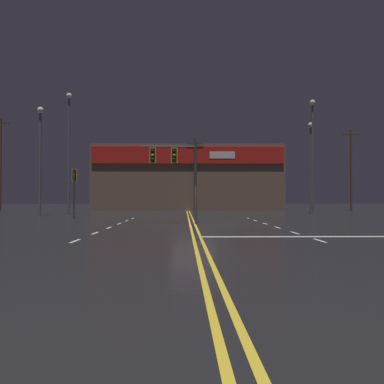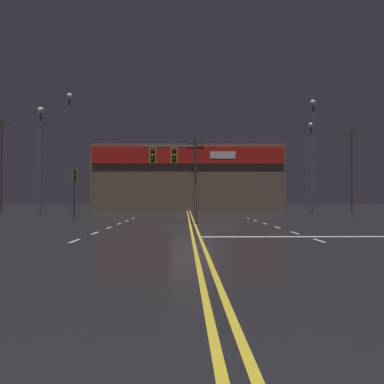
{
  "view_description": "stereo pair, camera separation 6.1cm",
  "coord_description": "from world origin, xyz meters",
  "px_view_note": "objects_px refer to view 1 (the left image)",
  "views": [
    {
      "loc": [
        -0.54,
        -24.95,
        1.58
      ],
      "look_at": [
        0.0,
        2.74,
        2.0
      ],
      "focal_mm": 40.0,
      "sensor_mm": 36.0,
      "label": 1
    },
    {
      "loc": [
        -0.48,
        -24.95,
        1.58
      ],
      "look_at": [
        0.0,
        2.74,
        2.0
      ],
      "focal_mm": 40.0,
      "sensor_mm": 36.0,
      "label": 2
    }
  ],
  "objects_px": {
    "traffic_signal_median": "(173,162)",
    "traffic_signal_corner_northwest": "(74,182)",
    "streetlight_near_left": "(313,143)",
    "streetlight_far_median": "(40,147)",
    "streetlight_near_right": "(69,139)",
    "streetlight_median_approach": "(311,155)"
  },
  "relations": [
    {
      "from": "traffic_signal_median",
      "to": "traffic_signal_corner_northwest",
      "type": "relative_size",
      "value": 1.28
    },
    {
      "from": "streetlight_near_left",
      "to": "streetlight_far_median",
      "type": "relative_size",
      "value": 1.18
    },
    {
      "from": "traffic_signal_median",
      "to": "streetlight_near_left",
      "type": "distance_m",
      "value": 21.41
    },
    {
      "from": "traffic_signal_median",
      "to": "streetlight_far_median",
      "type": "xyz_separation_m",
      "value": [
        -12.15,
        11.7,
        2.38
      ]
    },
    {
      "from": "traffic_signal_median",
      "to": "streetlight_near_left",
      "type": "height_order",
      "value": "streetlight_near_left"
    },
    {
      "from": "streetlight_near_right",
      "to": "streetlight_median_approach",
      "type": "height_order",
      "value": "streetlight_near_right"
    },
    {
      "from": "streetlight_median_approach",
      "to": "streetlight_near_left",
      "type": "bearing_deg",
      "value": -103.09
    },
    {
      "from": "traffic_signal_corner_northwest",
      "to": "streetlight_near_right",
      "type": "height_order",
      "value": "streetlight_near_right"
    },
    {
      "from": "traffic_signal_median",
      "to": "streetlight_median_approach",
      "type": "xyz_separation_m",
      "value": [
        14.34,
        19.13,
        2.39
      ]
    },
    {
      "from": "traffic_signal_corner_northwest",
      "to": "streetlight_near_right",
      "type": "relative_size",
      "value": 0.33
    },
    {
      "from": "traffic_signal_corner_northwest",
      "to": "streetlight_median_approach",
      "type": "xyz_separation_m",
      "value": [
        22.44,
        11.37,
        3.31
      ]
    },
    {
      "from": "traffic_signal_median",
      "to": "streetlight_near_right",
      "type": "relative_size",
      "value": 0.42
    },
    {
      "from": "traffic_signal_corner_northwest",
      "to": "streetlight_far_median",
      "type": "bearing_deg",
      "value": 135.76
    },
    {
      "from": "streetlight_near_right",
      "to": "streetlight_far_median",
      "type": "height_order",
      "value": "streetlight_near_right"
    },
    {
      "from": "traffic_signal_median",
      "to": "streetlight_far_median",
      "type": "relative_size",
      "value": 0.52
    },
    {
      "from": "streetlight_near_left",
      "to": "streetlight_far_median",
      "type": "height_order",
      "value": "streetlight_near_left"
    },
    {
      "from": "streetlight_near_right",
      "to": "traffic_signal_median",
      "type": "bearing_deg",
      "value": -55.64
    },
    {
      "from": "traffic_signal_corner_northwest",
      "to": "streetlight_median_approach",
      "type": "distance_m",
      "value": 25.37
    },
    {
      "from": "traffic_signal_median",
      "to": "streetlight_near_right",
      "type": "distance_m",
      "value": 19.17
    },
    {
      "from": "traffic_signal_corner_northwest",
      "to": "streetlight_far_median",
      "type": "xyz_separation_m",
      "value": [
        -4.05,
        3.94,
        3.29
      ]
    },
    {
      "from": "traffic_signal_median",
      "to": "traffic_signal_corner_northwest",
      "type": "bearing_deg",
      "value": 136.25
    },
    {
      "from": "streetlight_near_right",
      "to": "streetlight_far_median",
      "type": "bearing_deg",
      "value": -111.48
    }
  ]
}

